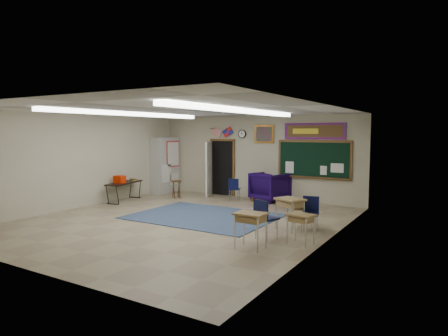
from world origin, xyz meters
The scene contains 25 objects.
floor centered at (0.00, 0.00, 0.00)m, with size 9.00×9.00×0.00m, color gray.
back_wall centered at (0.00, 4.50, 1.50)m, with size 8.00×0.04×3.00m, color #B7B195.
front_wall centered at (0.00, -4.50, 1.50)m, with size 8.00×0.04×3.00m, color #B7B195.
left_wall centered at (-4.00, 0.00, 1.50)m, with size 0.04×9.00×3.00m, color #B7B195.
right_wall centered at (4.00, 0.00, 1.50)m, with size 0.04×9.00×3.00m, color #B7B195.
ceiling centered at (0.00, 0.00, 3.00)m, with size 8.00×9.00×0.04m, color silver.
area_rug centered at (0.20, 0.80, 0.01)m, with size 4.00×3.00×0.02m, color #354664.
fluorescent_strips centered at (0.00, 0.00, 2.94)m, with size 3.86×6.00×0.10m, color white, non-canonical shape.
doorway centered at (-1.50, 4.35, 1.06)m, with size 1.10×0.89×2.16m.
chalkboard centered at (2.20, 4.46, 1.46)m, with size 2.55×0.14×1.30m.
bulletin_board centered at (2.20, 4.47, 2.45)m, with size 2.10×0.05×0.55m.
framed_art_print centered at (0.35, 4.47, 2.35)m, with size 0.75×0.05×0.65m.
wall_clock centered at (-0.55, 4.47, 2.35)m, with size 0.32×0.05×0.32m.
wall_flags centered at (-1.40, 4.44, 2.48)m, with size 1.16×0.06×0.70m, color red, non-canonical shape.
storage_cabinet centered at (-3.71, 3.85, 1.10)m, with size 0.59×1.25×2.20m.
wingback_armchair centered at (0.75, 4.15, 0.51)m, with size 1.09×1.12×1.02m, color #120533.
student_chair_reading centered at (-0.35, 3.55, 0.40)m, with size 0.40×0.40×0.81m, color black, non-canonical shape.
student_chair_desk_a centered at (2.78, -0.49, 0.46)m, with size 0.46×0.46×0.91m, color black, non-canonical shape.
student_chair_desk_b centered at (3.41, 0.61, 0.43)m, with size 0.43×0.43×0.86m, color black, non-canonical shape.
student_desk_front_left centered at (2.93, 0.54, 0.45)m, with size 0.81×0.72×0.80m.
student_desk_front_right centered at (3.12, 0.94, 0.36)m, with size 0.63×0.55×0.64m.
student_desk_back_left centered at (2.81, -1.35, 0.43)m, with size 0.64×0.49×0.76m.
student_desk_back_right centered at (3.59, -0.50, 0.37)m, with size 0.63×0.52×0.67m.
folding_table centered at (-3.65, 1.51, 0.36)m, with size 0.87×1.69×0.92m.
wooden_stool centered at (-2.45, 2.94, 0.33)m, with size 0.37×0.37×0.65m.
Camera 1 is at (6.52, -8.57, 2.42)m, focal length 32.00 mm.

